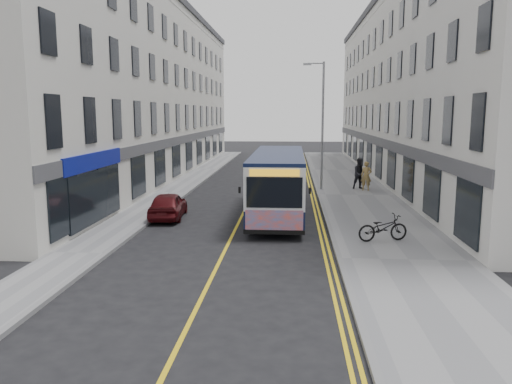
# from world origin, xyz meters

# --- Properties ---
(ground) EXTENTS (140.00, 140.00, 0.00)m
(ground) POSITION_xyz_m (0.00, 0.00, 0.00)
(ground) COLOR black
(ground) RESTS_ON ground
(pavement_east) EXTENTS (4.50, 64.00, 0.12)m
(pavement_east) POSITION_xyz_m (6.25, 12.00, 0.06)
(pavement_east) COLOR gray
(pavement_east) RESTS_ON ground
(pavement_west) EXTENTS (2.00, 64.00, 0.12)m
(pavement_west) POSITION_xyz_m (-5.00, 12.00, 0.06)
(pavement_west) COLOR gray
(pavement_west) RESTS_ON ground
(kerb_east) EXTENTS (0.18, 64.00, 0.13)m
(kerb_east) POSITION_xyz_m (4.00, 12.00, 0.07)
(kerb_east) COLOR slate
(kerb_east) RESTS_ON ground
(kerb_west) EXTENTS (0.18, 64.00, 0.13)m
(kerb_west) POSITION_xyz_m (-4.00, 12.00, 0.07)
(kerb_west) COLOR slate
(kerb_west) RESTS_ON ground
(road_centre_line) EXTENTS (0.12, 64.00, 0.01)m
(road_centre_line) POSITION_xyz_m (0.00, 12.00, 0.00)
(road_centre_line) COLOR yellow
(road_centre_line) RESTS_ON ground
(road_dbl_yellow_inner) EXTENTS (0.10, 64.00, 0.01)m
(road_dbl_yellow_inner) POSITION_xyz_m (3.55, 12.00, 0.00)
(road_dbl_yellow_inner) COLOR yellow
(road_dbl_yellow_inner) RESTS_ON ground
(road_dbl_yellow_outer) EXTENTS (0.10, 64.00, 0.01)m
(road_dbl_yellow_outer) POSITION_xyz_m (3.75, 12.00, 0.00)
(road_dbl_yellow_outer) COLOR yellow
(road_dbl_yellow_outer) RESTS_ON ground
(terrace_east) EXTENTS (6.00, 46.00, 13.00)m
(terrace_east) POSITION_xyz_m (11.50, 21.00, 6.50)
(terrace_east) COLOR silver
(terrace_east) RESTS_ON ground
(terrace_west) EXTENTS (6.00, 46.00, 13.00)m
(terrace_west) POSITION_xyz_m (-9.00, 21.00, 6.50)
(terrace_west) COLOR beige
(terrace_west) RESTS_ON ground
(streetlamp) EXTENTS (1.32, 0.18, 8.00)m
(streetlamp) POSITION_xyz_m (4.17, 14.00, 4.38)
(streetlamp) COLOR gray
(streetlamp) RESTS_ON ground
(city_bus) EXTENTS (2.43, 10.40, 3.02)m
(city_bus) POSITION_xyz_m (1.72, 6.34, 1.65)
(city_bus) COLOR black
(city_bus) RESTS_ON ground
(bicycle) EXTENTS (2.04, 1.16, 1.02)m
(bicycle) POSITION_xyz_m (5.82, 1.15, 0.63)
(bicycle) COLOR black
(bicycle) RESTS_ON pavement_east
(pedestrian_near) EXTENTS (0.74, 0.57, 1.81)m
(pedestrian_near) POSITION_xyz_m (7.00, 13.76, 1.02)
(pedestrian_near) COLOR olive
(pedestrian_near) RESTS_ON pavement_east
(pedestrian_far) EXTENTS (1.07, 0.90, 1.96)m
(pedestrian_far) POSITION_xyz_m (6.69, 14.31, 1.10)
(pedestrian_far) COLOR black
(pedestrian_far) RESTS_ON pavement_east
(car_white) EXTENTS (1.83, 4.06, 1.29)m
(car_white) POSITION_xyz_m (1.80, 23.90, 0.65)
(car_white) COLOR silver
(car_white) RESTS_ON ground
(car_maroon) EXTENTS (1.77, 3.79, 1.25)m
(car_maroon) POSITION_xyz_m (-3.40, 5.17, 0.63)
(car_maroon) COLOR #460B0F
(car_maroon) RESTS_ON ground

